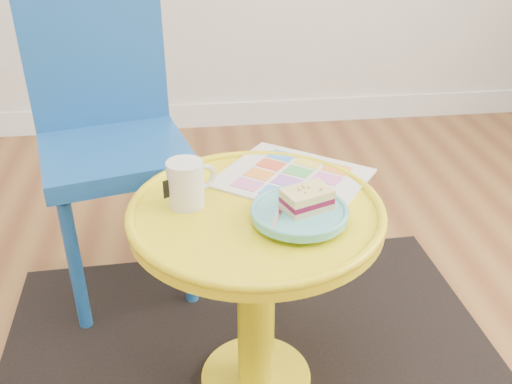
{
  "coord_description": "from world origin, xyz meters",
  "views": [
    {
      "loc": [
        0.23,
        -0.69,
        1.12
      ],
      "look_at": [
        0.36,
        0.32,
        0.55
      ],
      "focal_mm": 40.0,
      "sensor_mm": 36.0,
      "label": 1
    }
  ],
  "objects": [
    {
      "name": "rug",
      "position": [
        0.36,
        0.32,
        0.0
      ],
      "size": [
        1.34,
        1.14,
        0.01
      ],
      "primitive_type": "cube",
      "rotation": [
        0.0,
        0.0,
        0.03
      ],
      "color": "black",
      "rests_on": "ground"
    },
    {
      "name": "side_table",
      "position": [
        0.36,
        0.32,
        0.37
      ],
      "size": [
        0.54,
        0.54,
        0.51
      ],
      "color": "yellow",
      "rests_on": "ground"
    },
    {
      "name": "chair",
      "position": [
        0.0,
        0.83,
        0.5
      ],
      "size": [
        0.47,
        0.47,
        0.87
      ],
      "rotation": [
        0.0,
        0.0,
        0.24
      ],
      "color": "#17509A",
      "rests_on": "ground"
    },
    {
      "name": "newspaper",
      "position": [
        0.46,
        0.44,
        0.51
      ],
      "size": [
        0.41,
        0.4,
        0.01
      ],
      "primitive_type": "cube",
      "rotation": [
        0.0,
        0.0,
        -0.64
      ],
      "color": "silver",
      "rests_on": "side_table"
    },
    {
      "name": "mug",
      "position": [
        0.22,
        0.35,
        0.56
      ],
      "size": [
        0.1,
        0.08,
        0.1
      ],
      "rotation": [
        0.0,
        0.0,
        0.43
      ],
      "color": "silver",
      "rests_on": "side_table"
    },
    {
      "name": "plate",
      "position": [
        0.44,
        0.26,
        0.53
      ],
      "size": [
        0.19,
        0.19,
        0.02
      ],
      "color": "#56B5B7",
      "rests_on": "newspaper"
    },
    {
      "name": "cake_slice",
      "position": [
        0.45,
        0.26,
        0.56
      ],
      "size": [
        0.11,
        0.09,
        0.04
      ],
      "rotation": [
        0.0,
        0.0,
        0.37
      ],
      "color": "#D3BC8C",
      "rests_on": "plate"
    },
    {
      "name": "fork",
      "position": [
        0.4,
        0.26,
        0.54
      ],
      "size": [
        0.06,
        0.14,
        0.0
      ],
      "rotation": [
        0.0,
        0.0,
        -0.36
      ],
      "color": "silver",
      "rests_on": "plate"
    }
  ]
}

